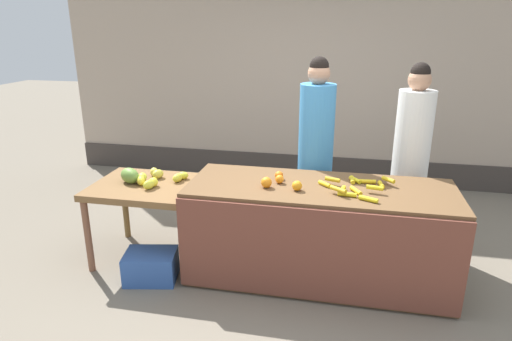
{
  "coord_description": "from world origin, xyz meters",
  "views": [
    {
      "loc": [
        0.5,
        -3.51,
        2.16
      ],
      "look_at": [
        -0.26,
        0.15,
        0.9
      ],
      "focal_mm": 30.89,
      "sensor_mm": 36.0,
      "label": 1
    }
  ],
  "objects_px": {
    "vendor_woman_blue_shirt": "(315,153)",
    "produce_crate": "(151,266)",
    "produce_sack": "(247,204)",
    "vendor_woman_white_shirt": "(411,158)"
  },
  "relations": [
    {
      "from": "vendor_woman_blue_shirt",
      "to": "produce_sack",
      "type": "relative_size",
      "value": 3.46
    },
    {
      "from": "vendor_woman_blue_shirt",
      "to": "produce_crate",
      "type": "height_order",
      "value": "vendor_woman_blue_shirt"
    },
    {
      "from": "produce_sack",
      "to": "vendor_woman_white_shirt",
      "type": "bearing_deg",
      "value": -3.21
    },
    {
      "from": "produce_crate",
      "to": "produce_sack",
      "type": "relative_size",
      "value": 0.81
    },
    {
      "from": "produce_crate",
      "to": "produce_sack",
      "type": "xyz_separation_m",
      "value": [
        0.59,
        1.22,
        0.14
      ]
    },
    {
      "from": "vendor_woman_blue_shirt",
      "to": "produce_sack",
      "type": "height_order",
      "value": "vendor_woman_blue_shirt"
    },
    {
      "from": "vendor_woman_white_shirt",
      "to": "produce_sack",
      "type": "height_order",
      "value": "vendor_woman_white_shirt"
    },
    {
      "from": "vendor_woman_blue_shirt",
      "to": "vendor_woman_white_shirt",
      "type": "height_order",
      "value": "vendor_woman_blue_shirt"
    },
    {
      "from": "produce_crate",
      "to": "produce_sack",
      "type": "distance_m",
      "value": 1.37
    },
    {
      "from": "vendor_woman_blue_shirt",
      "to": "vendor_woman_white_shirt",
      "type": "xyz_separation_m",
      "value": [
        0.91,
        0.1,
        -0.02
      ]
    }
  ]
}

